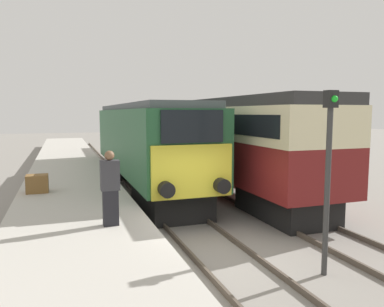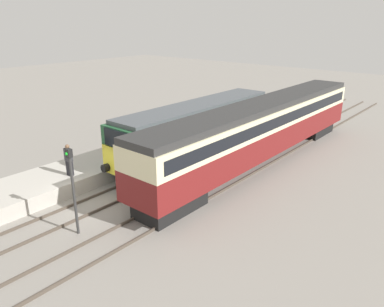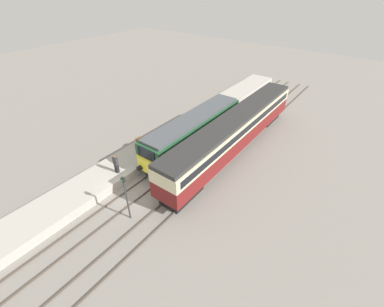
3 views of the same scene
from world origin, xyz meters
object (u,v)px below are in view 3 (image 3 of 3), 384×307
locomotive (194,132)px  luggage_crate (140,141)px  passenger_carriage (235,130)px  signal_post (126,195)px  person_on_platform (116,164)px

locomotive → luggage_crate: size_ratio=19.62×
passenger_carriage → signal_post: passenger_carriage is taller
passenger_carriage → locomotive: bearing=-145.6°
locomotive → signal_post: 10.59m
locomotive → passenger_carriage: bearing=34.4°
passenger_carriage → signal_post: bearing=-97.6°
signal_post → locomotive: bearing=99.2°
locomotive → person_on_platform: 8.40m
passenger_carriage → luggage_crate: bearing=-143.5°
passenger_carriage → person_on_platform: size_ratio=12.06×
person_on_platform → signal_post: 4.93m
person_on_platform → signal_post: bearing=-30.0°
signal_post → passenger_carriage: bearing=82.4°
passenger_carriage → signal_post: (-1.70, -12.77, -0.13)m
locomotive → passenger_carriage: 4.13m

